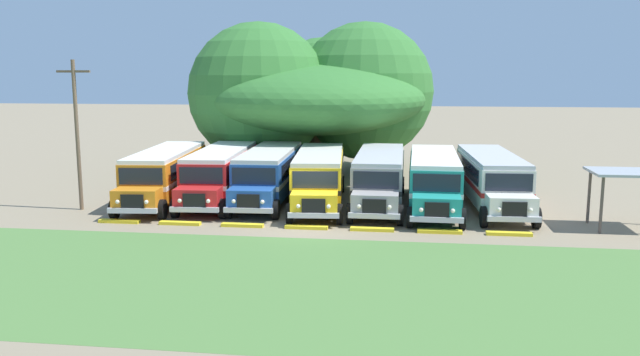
{
  "coord_description": "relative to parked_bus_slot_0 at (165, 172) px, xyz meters",
  "views": [
    {
      "loc": [
        4.42,
        -28.78,
        7.17
      ],
      "look_at": [
        0.0,
        4.46,
        1.6
      ],
      "focal_mm": 35.83,
      "sensor_mm": 36.0,
      "label": 1
    }
  ],
  "objects": [
    {
      "name": "ground_plane",
      "position": [
        8.97,
        -5.39,
        -1.58
      ],
      "size": [
        220.0,
        220.0,
        0.0
      ],
      "primitive_type": "plane",
      "color": "#84755B"
    },
    {
      "name": "foreground_grass_strip",
      "position": [
        8.97,
        -13.31,
        -1.58
      ],
      "size": [
        80.0,
        11.75,
        0.01
      ],
      "primitive_type": "cube",
      "color": "#4C7538",
      "rests_on": "ground_plane"
    },
    {
      "name": "parked_bus_slot_0",
      "position": [
        0.0,
        0.0,
        0.0
      ],
      "size": [
        3.54,
        10.97,
        2.82
      ],
      "rotation": [
        0.0,
        0.0,
        -1.48
      ],
      "color": "orange",
      "rests_on": "ground_plane"
    },
    {
      "name": "parked_bus_slot_1",
      "position": [
        3.05,
        0.63,
        0.0
      ],
      "size": [
        3.23,
        10.92,
        2.82
      ],
      "rotation": [
        0.0,
        0.0,
        -1.51
      ],
      "color": "red",
      "rests_on": "ground_plane"
    },
    {
      "name": "parked_bus_slot_2",
      "position": [
        5.83,
        0.83,
        0.0
      ],
      "size": [
        2.98,
        10.88,
        2.82
      ],
      "rotation": [
        0.0,
        0.0,
        -1.54
      ],
      "color": "#23519E",
      "rests_on": "ground_plane"
    },
    {
      "name": "parked_bus_slot_3",
      "position": [
        8.79,
        0.13,
        0.0
      ],
      "size": [
        3.48,
        10.96,
        2.82
      ],
      "rotation": [
        0.0,
        0.0,
        -1.49
      ],
      "color": "yellow",
      "rests_on": "ground_plane"
    },
    {
      "name": "parked_bus_slot_4",
      "position": [
        12.09,
        0.42,
        0.0
      ],
      "size": [
        2.7,
        10.84,
        2.82
      ],
      "rotation": [
        0.0,
        0.0,
        -1.57
      ],
      "color": "#9E9993",
      "rests_on": "ground_plane"
    },
    {
      "name": "parked_bus_slot_5",
      "position": [
        15.0,
        0.03,
        0.0
      ],
      "size": [
        2.84,
        10.86,
        2.82
      ],
      "rotation": [
        0.0,
        0.0,
        -1.59
      ],
      "color": "teal",
      "rests_on": "ground_plane"
    },
    {
      "name": "parked_bus_slot_6",
      "position": [
        18.09,
        0.6,
        0.0
      ],
      "size": [
        3.15,
        10.9,
        2.82
      ],
      "rotation": [
        0.0,
        0.0,
        -1.52
      ],
      "color": "silver",
      "rests_on": "ground_plane"
    },
    {
      "name": "curb_wheelstop_0",
      "position": [
        -0.16,
        -5.74,
        -1.51
      ],
      "size": [
        2.0,
        0.36,
        0.15
      ],
      "primitive_type": "cube",
      "color": "yellow",
      "rests_on": "ground_plane"
    },
    {
      "name": "curb_wheelstop_1",
      "position": [
        2.88,
        -5.74,
        -1.51
      ],
      "size": [
        2.0,
        0.36,
        0.15
      ],
      "primitive_type": "cube",
      "color": "yellow",
      "rests_on": "ground_plane"
    },
    {
      "name": "curb_wheelstop_2",
      "position": [
        5.92,
        -5.74,
        -1.51
      ],
      "size": [
        2.0,
        0.36,
        0.15
      ],
      "primitive_type": "cube",
      "color": "yellow",
      "rests_on": "ground_plane"
    },
    {
      "name": "curb_wheelstop_3",
      "position": [
        8.97,
        -5.74,
        -1.51
      ],
      "size": [
        2.0,
        0.36,
        0.15
      ],
      "primitive_type": "cube",
      "color": "yellow",
      "rests_on": "ground_plane"
    },
    {
      "name": "curb_wheelstop_4",
      "position": [
        12.01,
        -5.74,
        -1.51
      ],
      "size": [
        2.0,
        0.36,
        0.15
      ],
      "primitive_type": "cube",
      "color": "yellow",
      "rests_on": "ground_plane"
    },
    {
      "name": "curb_wheelstop_5",
      "position": [
        15.06,
        -5.74,
        -1.51
      ],
      "size": [
        2.0,
        0.36,
        0.15
      ],
      "primitive_type": "cube",
      "color": "yellow",
      "rests_on": "ground_plane"
    },
    {
      "name": "curb_wheelstop_6",
      "position": [
        18.1,
        -5.74,
        -1.51
      ],
      "size": [
        2.0,
        0.36,
        0.15
      ],
      "primitive_type": "cube",
      "color": "yellow",
      "rests_on": "ground_plane"
    },
    {
      "name": "broad_shade_tree",
      "position": [
        7.03,
        11.23,
        4.02
      ],
      "size": [
        16.89,
        17.09,
        10.72
      ],
      "color": "brown",
      "rests_on": "ground_plane"
    },
    {
      "name": "utility_pole",
      "position": [
        -3.47,
        -3.11,
        2.58
      ],
      "size": [
        1.8,
        0.2,
        7.81
      ],
      "color": "brown",
      "rests_on": "ground_plane"
    },
    {
      "name": "waiting_shelter",
      "position": [
        23.71,
        -3.81,
        0.87
      ],
      "size": [
        3.6,
        2.6,
        2.72
      ],
      "color": "brown",
      "rests_on": "ground_plane"
    }
  ]
}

